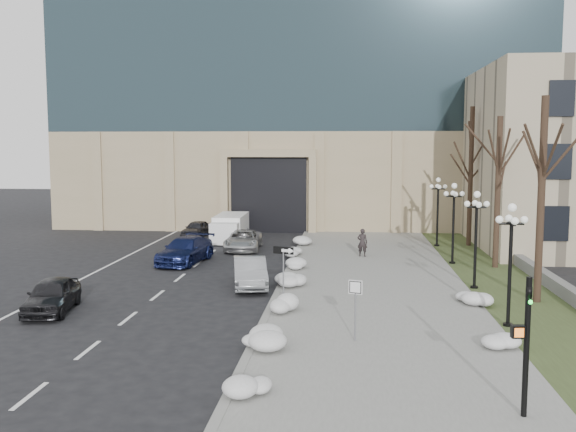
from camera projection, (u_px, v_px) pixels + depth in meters
name	position (u px, v px, depth m)	size (l,w,h in m)	color
ground	(272.00, 378.00, 19.10)	(160.00, 160.00, 0.00)	black
sidewalk	(372.00, 280.00, 32.63)	(9.00, 40.00, 0.12)	gray
curb	(284.00, 278.00, 33.04)	(0.30, 40.00, 0.14)	gray
grass_strip	(503.00, 283.00, 32.04)	(4.00, 40.00, 0.10)	#364120
stone_wall	(533.00, 270.00, 33.80)	(0.50, 30.00, 0.70)	slate
office_tower	(304.00, 22.00, 60.40)	(40.00, 24.70, 36.00)	tan
car_a	(52.00, 295.00, 26.62)	(1.68, 4.17, 1.42)	black
car_b	(250.00, 272.00, 31.27)	(1.55, 4.44, 1.46)	#929599
car_c	(185.00, 250.00, 37.73)	(2.11, 5.19, 1.51)	#171F50
car_d	(243.00, 240.00, 42.38)	(2.20, 4.77, 1.33)	#B4B4B4
car_e	(197.00, 229.00, 48.62)	(1.45, 3.60, 1.23)	#313136
pedestrian	(362.00, 242.00, 39.28)	(0.63, 0.41, 1.72)	black
box_truck	(230.00, 228.00, 46.71)	(2.15, 5.83, 1.84)	white
one_way_sign	(287.00, 258.00, 27.15)	(0.96, 0.48, 2.62)	slate
keep_sign	(355.00, 297.00, 22.16)	(0.48, 0.17, 2.27)	slate
traffic_signal	(525.00, 350.00, 15.93)	(0.63, 0.84, 3.68)	black
snow_clump_a	(249.00, 391.00, 17.30)	(1.10, 1.60, 0.36)	silver
snow_clump_b	(261.00, 342.00, 21.59)	(1.10, 1.60, 0.36)	silver
snow_clump_c	(283.00, 306.00, 26.45)	(1.10, 1.60, 0.36)	silver
snow_clump_d	(290.00, 283.00, 30.87)	(1.10, 1.60, 0.36)	silver
snow_clump_e	(301.00, 266.00, 35.34)	(1.10, 1.60, 0.36)	silver
snow_clump_f	(297.00, 253.00, 39.59)	(1.10, 1.60, 0.36)	silver
snow_clump_g	(305.00, 241.00, 44.37)	(1.10, 1.60, 0.36)	silver
snow_clump_h	(500.00, 339.00, 21.90)	(1.10, 1.60, 0.36)	silver
snow_clump_i	(477.00, 300.00, 27.50)	(1.10, 1.60, 0.36)	silver
lamppost_a	(511.00, 248.00, 23.94)	(1.18, 1.18, 4.76)	black
lamppost_b	(476.00, 226.00, 30.38)	(1.18, 1.18, 4.76)	black
lamppost_c	(454.00, 212.00, 36.81)	(1.18, 1.18, 4.76)	black
lamppost_d	(438.00, 202.00, 43.24)	(1.18, 1.18, 4.76)	black
tree_near	(542.00, 171.00, 27.40)	(3.20, 3.20, 9.00)	black
tree_mid	(498.00, 171.00, 35.35)	(3.20, 3.20, 8.50)	black
tree_far	(471.00, 157.00, 43.20)	(3.20, 3.20, 9.50)	black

